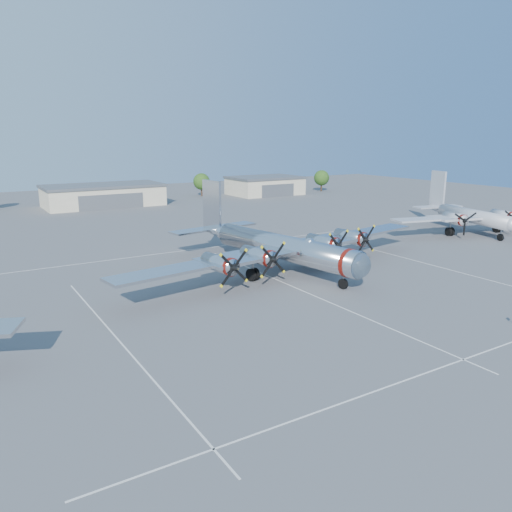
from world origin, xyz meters
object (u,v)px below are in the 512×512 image
tree_east (202,182)px  main_bomber_b29 (276,269)px  hangar_center (103,195)px  twin_engine_east (468,233)px  hangar_east (265,185)px  tree_far_east (322,178)px

tree_east → main_bomber_b29: 84.21m
hangar_center → twin_engine_east: bearing=-56.5°
tree_east → main_bomber_b29: tree_east is taller
main_bomber_b29 → twin_engine_east: main_bomber_b29 is taller
hangar_east → tree_east: 19.04m
tree_east → tree_far_east: bearing=-11.9°
hangar_east → twin_engine_east: size_ratio=0.62×
tree_far_east → twin_engine_east: size_ratio=0.20×
tree_east → tree_far_east: (38.00, -8.00, 0.00)m
tree_east → hangar_east: bearing=-18.5°
hangar_center → tree_far_east: tree_far_east is taller
tree_far_east → main_bomber_b29: bearing=-132.4°
hangar_center → tree_east: tree_east is taller
tree_east → twin_engine_east: tree_east is taller
main_bomber_b29 → hangar_east: bearing=49.4°
tree_far_east → main_bomber_b29: size_ratio=0.14×
hangar_center → tree_east: (30.00, 6.04, 1.51)m
hangar_east → main_bomber_b29: size_ratio=0.42×
hangar_center → main_bomber_b29: 73.59m
twin_engine_east → tree_east: bearing=116.0°
hangar_center → main_bomber_b29: hangar_center is taller
main_bomber_b29 → twin_engine_east: 44.19m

